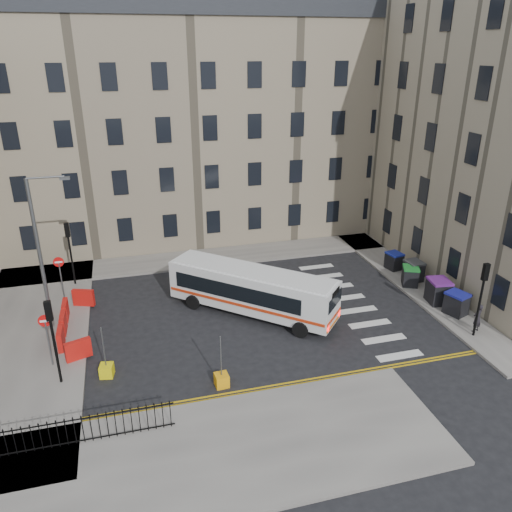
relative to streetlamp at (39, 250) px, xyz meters
name	(u,v)px	position (x,y,z in m)	size (l,w,h in m)	color
ground	(285,309)	(13.00, -2.00, -4.34)	(120.00, 120.00, 0.00)	black
pavement_north	(166,262)	(7.00, 6.60, -4.26)	(36.00, 3.20, 0.15)	slate
pavement_east	(390,265)	(22.00, 2.00, -4.26)	(2.40, 26.00, 0.15)	slate
pavement_west	(30,333)	(-1.00, -1.00, -4.26)	(6.00, 22.00, 0.15)	slate
pavement_sw	(191,458)	(6.00, -12.00, -4.26)	(20.00, 6.00, 0.15)	slate
terrace_north	(136,125)	(6.00, 13.50, 4.28)	(38.30, 10.80, 17.20)	gray
traffic_light_east	(482,289)	(21.60, -7.50, -1.47)	(0.28, 0.22, 4.10)	black
traffic_light_nw	(69,244)	(1.00, 4.50, -1.47)	(0.28, 0.22, 4.10)	black
traffic_light_sw	(52,330)	(1.00, -6.00, -1.47)	(0.28, 0.22, 4.10)	black
streetlamp	(39,250)	(0.00, 0.00, 0.00)	(0.50, 0.22, 8.14)	#595B5E
no_entry_north	(60,269)	(0.50, 2.50, -2.26)	(0.60, 0.08, 3.00)	#595B5E
no_entry_south	(46,330)	(0.50, -4.50, -2.26)	(0.60, 0.08, 3.00)	#595B5E
roadworks_barriers	(70,323)	(1.16, -1.50, -3.69)	(1.66, 6.26, 1.00)	red
iron_railings	(71,432)	(1.75, -10.20, -3.59)	(7.80, 0.04, 1.20)	black
bus	(252,289)	(11.01, -1.92, -2.80)	(8.69, 8.20, 2.66)	silver
wheelie_bin_a	(456,303)	(22.08, -5.24, -3.54)	(1.36, 1.44, 1.28)	black
wheelie_bin_b	(438,291)	(21.88, -3.77, -3.46)	(1.32, 1.46, 1.45)	black
wheelie_bin_c	(410,276)	(21.56, -1.26, -3.57)	(1.34, 1.41, 1.22)	black
wheelie_bin_d	(414,270)	(22.17, -0.64, -3.54)	(1.06, 1.21, 1.29)	black
wheelie_bin_e	(394,261)	(21.84, 1.25, -3.61)	(1.08, 1.19, 1.15)	black
pedestrian	(477,318)	(21.93, -7.18, -3.39)	(0.58, 0.38, 1.59)	black
bollard_yellow	(107,370)	(3.00, -5.89, -4.04)	(0.60, 0.60, 0.60)	yellow
bollard_chevron	(222,380)	(8.00, -8.00, -4.04)	(0.60, 0.60, 0.60)	orange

